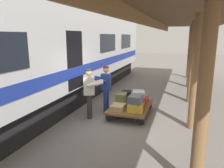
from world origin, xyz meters
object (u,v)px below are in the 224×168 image
(porter_in_overalls, at_px, (106,87))
(porter_by_door, at_px, (90,92))
(suitcase_tan_vintage, at_px, (118,107))
(suitcase_red_plastic, at_px, (142,100))
(luggage_cart, at_px, (130,107))
(suitcase_slate_roller, at_px, (136,99))
(suitcase_maroon_trunk, at_px, (139,99))
(suitcase_black_hardshell, at_px, (126,93))
(suitcase_yellow_case, at_px, (135,107))
(suitcase_olive_duffel, at_px, (121,97))
(suitcase_gray_aluminum, at_px, (139,94))
(suitcase_orange_carryall, at_px, (139,104))
(train_car, at_px, (39,56))
(suitcase_burgundy_valise, at_px, (126,98))
(suitcase_teal_softside, at_px, (122,102))

(porter_in_overalls, relative_size, porter_by_door, 1.00)
(suitcase_tan_vintage, bearing_deg, suitcase_red_plastic, -117.83)
(luggage_cart, relative_size, porter_by_door, 1.20)
(porter_by_door, bearing_deg, suitcase_slate_roller, -173.11)
(suitcase_maroon_trunk, distance_m, suitcase_black_hardshell, 0.83)
(suitcase_yellow_case, relative_size, suitcase_olive_duffel, 1.00)
(suitcase_tan_vintage, relative_size, suitcase_black_hardshell, 1.44)
(suitcase_gray_aluminum, bearing_deg, suitcase_orange_carryall, 109.46)
(suitcase_gray_aluminum, bearing_deg, luggage_cart, 13.26)
(train_car, xyz_separation_m, suitcase_burgundy_valise, (-3.05, -1.12, -1.64))
(luggage_cart, height_order, suitcase_red_plastic, suitcase_red_plastic)
(suitcase_slate_roller, bearing_deg, suitcase_orange_carryall, -90.20)
(suitcase_yellow_case, height_order, porter_by_door, porter_by_door)
(suitcase_teal_softside, xyz_separation_m, suitcase_slate_roller, (-0.59, 0.54, 0.33))
(suitcase_olive_duffel, xyz_separation_m, suitcase_black_hardshell, (0.00, -0.62, -0.04))
(luggage_cart, bearing_deg, suitcase_tan_vintage, 62.17)
(suitcase_tan_vintage, xyz_separation_m, suitcase_orange_carryall, (-0.59, -0.56, 0.01))
(suitcase_yellow_case, height_order, porter_in_overalls, porter_in_overalls)
(suitcase_yellow_case, bearing_deg, suitcase_gray_aluminum, -87.92)
(suitcase_olive_duffel, height_order, suitcase_gray_aluminum, suitcase_gray_aluminum)
(porter_in_overalls, bearing_deg, suitcase_teal_softside, 174.07)
(suitcase_orange_carryall, height_order, porter_by_door, porter_by_door)
(suitcase_teal_softside, bearing_deg, suitcase_red_plastic, -136.56)
(suitcase_orange_carryall, xyz_separation_m, suitcase_gray_aluminum, (0.02, -0.06, 0.35))
(suitcase_maroon_trunk, bearing_deg, luggage_cart, 6.59)
(train_car, bearing_deg, suitcase_olive_duffel, -170.14)
(suitcase_black_hardshell, distance_m, suitcase_slate_roller, 1.29)
(suitcase_orange_carryall, relative_size, porter_by_door, 0.33)
(suitcase_orange_carryall, relative_size, suitcase_slate_roller, 1.08)
(suitcase_teal_softside, bearing_deg, train_car, 10.42)
(suitcase_black_hardshell, relative_size, porter_by_door, 0.22)
(suitcase_olive_duffel, distance_m, suitcase_gray_aluminum, 0.63)
(suitcase_teal_softside, distance_m, suitcase_slate_roller, 0.86)
(luggage_cart, relative_size, suitcase_olive_duffel, 4.18)
(suitcase_yellow_case, height_order, suitcase_burgundy_valise, suitcase_yellow_case)
(train_car, distance_m, suitcase_red_plastic, 4.16)
(suitcase_burgundy_valise, xyz_separation_m, suitcase_red_plastic, (-0.59, 0.00, -0.01))
(suitcase_burgundy_valise, xyz_separation_m, suitcase_orange_carryall, (-0.59, 0.56, 0.01))
(luggage_cart, height_order, suitcase_gray_aluminum, suitcase_gray_aluminum)
(suitcase_orange_carryall, distance_m, suitcase_slate_roller, 0.62)
(porter_in_overalls, height_order, porter_by_door, same)
(suitcase_yellow_case, bearing_deg, suitcase_burgundy_valise, -62.17)
(suitcase_olive_duffel, bearing_deg, porter_by_door, 36.47)
(suitcase_teal_softside, height_order, suitcase_gray_aluminum, suitcase_gray_aluminum)
(suitcase_olive_duffel, height_order, porter_by_door, porter_by_door)
(porter_by_door, bearing_deg, suitcase_teal_softside, -143.02)
(suitcase_red_plastic, bearing_deg, suitcase_olive_duffel, 43.78)
(train_car, distance_m, porter_by_door, 2.39)
(suitcase_slate_roller, bearing_deg, suitcase_maroon_trunk, -88.62)
(luggage_cart, height_order, suitcase_slate_roller, suitcase_slate_roller)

